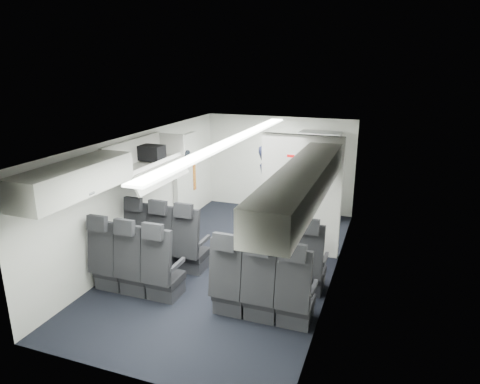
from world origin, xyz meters
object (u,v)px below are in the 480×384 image
Objects in this scene: seat_row_front at (220,253)px; carry_on_bag at (151,153)px; boarding_door at (186,178)px; flight_attendant at (268,189)px; seat_row_mid at (195,279)px; galley_unit at (318,176)px.

carry_on_bag reaches higher than seat_row_front.
boarding_door is at bearing 98.11° from carry_on_bag.
boarding_door is at bearing 128.16° from seat_row_front.
boarding_door is at bearing 101.07° from flight_attendant.
flight_attendant is (0.17, 3.01, 0.48)m from seat_row_mid.
flight_attendant is at bearing 46.33° from carry_on_bag.
seat_row_mid is 2.46m from carry_on_bag.
seat_row_front is at bearing -17.38° from carry_on_bag.
boarding_door is 4.45× the size of carry_on_bag.
seat_row_front is 1.75× the size of galley_unit.
seat_row_mid is at bearing -172.86° from flight_attendant.
seat_row_front and seat_row_mid have the same top height.
flight_attendant reaches higher than seat_row_mid.
boarding_door is 1.84m from carry_on_bag.
flight_attendant is (0.17, 2.11, 0.48)m from seat_row_front.
boarding_door reaches higher than flight_attendant.
flight_attendant is (1.81, 0.02, -0.07)m from boarding_door.
flight_attendant is at bearing 0.69° from boarding_door.
seat_row_front is 1.79× the size of boarding_door.
carry_on_bag is (-2.39, -2.77, 0.88)m from galley_unit.
galley_unit is at bearing 50.32° from carry_on_bag.
galley_unit reaches higher than flight_attendant.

